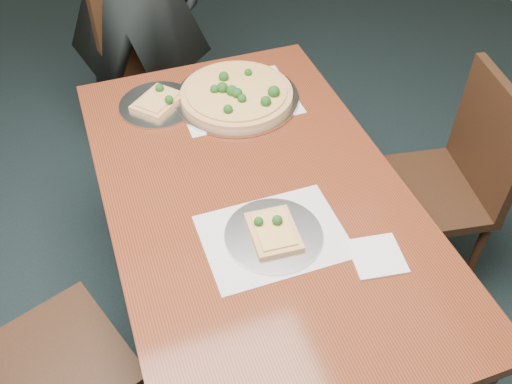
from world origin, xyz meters
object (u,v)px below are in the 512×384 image
object	(u,v)px
slice_plate_near	(273,233)
dining_table	(256,212)
chair_right	(448,178)
chair_far	(157,70)
slice_plate_far	(158,103)
chair_left	(18,374)
pizza_pan	(237,94)

from	to	relation	value
slice_plate_near	dining_table	bearing A→B (deg)	86.04
chair_right	chair_far	bearing A→B (deg)	-131.65
chair_far	slice_plate_far	xyz separation A→B (m)	(-0.10, -0.58, 0.25)
chair_left	slice_plate_far	xyz separation A→B (m)	(0.60, 0.76, 0.25)
chair_far	chair_left	distance (m)	1.51
slice_plate_near	slice_plate_far	xyz separation A→B (m)	(-0.17, 0.71, -0.00)
chair_left	slice_plate_far	distance (m)	1.00
slice_plate_far	pizza_pan	bearing A→B (deg)	-12.16
chair_far	chair_left	world-z (taller)	same
chair_left	pizza_pan	bearing A→B (deg)	-71.47
chair_right	slice_plate_far	xyz separation A→B (m)	(-0.96, 0.48, 0.25)
chair_left	chair_right	bearing A→B (deg)	-100.04
pizza_pan	slice_plate_far	xyz separation A→B (m)	(-0.28, 0.06, -0.01)
chair_far	chair_right	xyz separation A→B (m)	(0.87, -1.07, 0.00)
dining_table	slice_plate_far	bearing A→B (deg)	109.17
pizza_pan	slice_plate_far	distance (m)	0.28
chair_right	slice_plate_near	distance (m)	0.86
slice_plate_near	chair_right	bearing A→B (deg)	16.28
chair_right	pizza_pan	distance (m)	0.85
slice_plate_near	slice_plate_far	world-z (taller)	slice_plate_near
chair_right	slice_plate_near	xyz separation A→B (m)	(-0.79, -0.23, 0.25)
chair_far	chair_right	size ratio (longest dim) A/B	1.00
chair_left	slice_plate_near	size ratio (longest dim) A/B	3.25
chair_far	chair_right	bearing A→B (deg)	-73.99
dining_table	pizza_pan	distance (m)	0.49
dining_table	slice_plate_near	distance (m)	0.21
pizza_pan	slice_plate_near	world-z (taller)	pizza_pan
pizza_pan	chair_left	bearing A→B (deg)	-141.37
chair_far	slice_plate_near	world-z (taller)	chair_far
dining_table	chair_left	world-z (taller)	chair_left
chair_far	chair_left	bearing A→B (deg)	-140.39
chair_right	slice_plate_near	bearing A→B (deg)	-64.50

